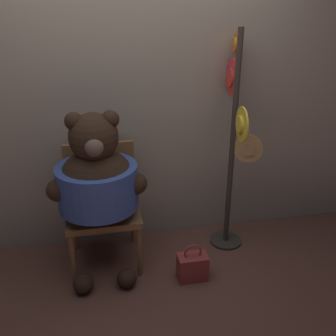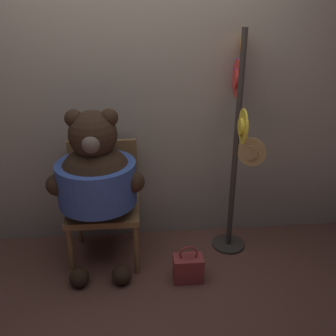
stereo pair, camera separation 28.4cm
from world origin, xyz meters
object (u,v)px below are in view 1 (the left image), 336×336
object	(u,v)px
chair	(102,200)
hat_display_rack	(234,128)
teddy_bear	(97,182)
handbag_on_ground	(192,266)

from	to	relation	value
chair	hat_display_rack	size ratio (longest dim) A/B	0.53
teddy_bear	hat_display_rack	xyz separation A→B (m)	(1.09, 0.18, 0.28)
chair	handbag_on_ground	bearing A→B (deg)	-33.94
teddy_bear	handbag_on_ground	xyz separation A→B (m)	(0.66, -0.26, -0.66)
hat_display_rack	handbag_on_ground	world-z (taller)	hat_display_rack
hat_display_rack	teddy_bear	bearing A→B (deg)	-170.40
teddy_bear	handbag_on_ground	distance (m)	0.96
chair	handbag_on_ground	world-z (taller)	chair
teddy_bear	handbag_on_ground	bearing A→B (deg)	-21.32
chair	teddy_bear	world-z (taller)	teddy_bear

